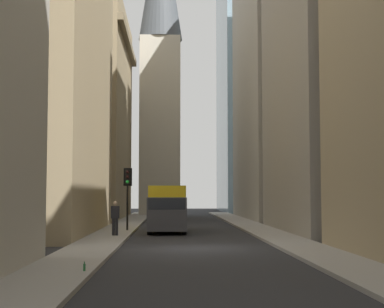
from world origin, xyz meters
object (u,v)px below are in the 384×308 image
Objects in this scene: pedestrian at (115,217)px; discarded_bottle at (84,267)px; delivery_truck at (167,208)px; traffic_light_midblock at (128,184)px; hatchback_grey at (168,214)px.

discarded_bottle is (-14.25, -0.51, -0.89)m from pedestrian.
delivery_truck is 23.93× the size of discarded_bottle.
hatchback_grey is at bearing -10.64° from traffic_light_midblock.
pedestrian is (-4.50, 2.75, -0.32)m from delivery_truck.
traffic_light_midblock reaches higher than hatchback_grey.
pedestrian is (-17.38, 2.75, 0.47)m from hatchback_grey.
traffic_light_midblock is at bearing 0.59° from discarded_bottle.
hatchback_grey is at bearing -0.00° from delivery_truck.
hatchback_grey is 17.60m from pedestrian.
delivery_truck is 3.55× the size of pedestrian.
pedestrian is at bearing 148.55° from delivery_truck.
delivery_truck is 1.70× the size of traffic_light_midblock.
pedestrian is at bearing 2.04° from discarded_bottle.
discarded_bottle is at bearing 173.18° from delivery_truck.
delivery_truck is at bearing 180.00° from hatchback_grey.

